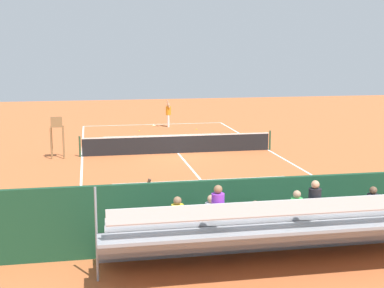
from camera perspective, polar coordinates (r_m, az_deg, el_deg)
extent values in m
plane|color=#BC6033|center=(29.11, -1.46, -0.96)|extent=(60.00, 60.00, 0.00)
cube|color=white|center=(39.86, -4.02, 2.05)|extent=(10.00, 0.10, 0.01)
cube|color=white|center=(18.66, 4.03, -7.37)|extent=(10.00, 0.10, 0.01)
cube|color=white|center=(30.30, 7.91, -0.60)|extent=(0.10, 22.00, 0.01)
cube|color=white|center=(28.75, -11.35, -1.29)|extent=(0.10, 22.00, 0.01)
cube|color=white|center=(35.00, -3.06, 0.93)|extent=(7.50, 0.10, 0.01)
cube|color=white|center=(23.30, 0.94, -3.78)|extent=(7.50, 0.10, 0.01)
cube|color=white|center=(29.11, -1.46, -0.95)|extent=(0.10, 12.10, 0.01)
cube|color=white|center=(39.86, -4.02, 2.05)|extent=(0.10, 0.30, 0.01)
cube|color=black|center=(29.02, -1.47, -0.08)|extent=(10.00, 0.02, 0.91)
cube|color=white|center=(28.94, -1.47, 0.87)|extent=(10.00, 0.04, 0.06)
cylinder|color=#2D5133|center=(30.24, 8.11, 0.39)|extent=(0.10, 0.10, 1.07)
cylinder|color=#2D5133|center=(28.65, -11.59, -0.26)|extent=(0.10, 0.10, 1.07)
cube|color=#194228|center=(15.61, 6.90, -7.11)|extent=(18.00, 0.16, 2.00)
cube|color=gray|center=(15.55, 7.23, -10.21)|extent=(9.00, 0.10, 0.45)
cube|color=gray|center=(15.17, 7.66, -10.00)|extent=(9.00, 0.80, 0.08)
cube|color=gray|center=(15.57, 7.19, -10.17)|extent=(9.00, 0.04, 0.45)
cube|color=silver|center=(14.94, 7.81, -8.62)|extent=(8.60, 0.36, 0.04)
cube|color=silver|center=(14.72, 8.06, -8.10)|extent=(8.60, 0.03, 0.36)
cube|color=gray|center=(14.31, 8.71, -9.38)|extent=(9.00, 0.80, 0.08)
cube|color=gray|center=(14.71, 8.20, -9.58)|extent=(9.00, 0.04, 0.45)
cube|color=silver|center=(14.08, 8.90, -7.90)|extent=(8.60, 0.36, 0.04)
cube|color=silver|center=(13.86, 9.17, -7.33)|extent=(8.60, 0.03, 0.36)
cube|color=gray|center=(13.45, 9.91, -8.66)|extent=(9.00, 0.80, 0.08)
cube|color=gray|center=(13.85, 9.33, -8.90)|extent=(9.00, 0.04, 0.45)
cube|color=silver|center=(13.23, 10.11, -7.08)|extent=(8.60, 0.36, 0.04)
cube|color=silver|center=(13.02, 10.42, -6.46)|extent=(8.60, 0.03, 0.36)
cylinder|color=gray|center=(13.45, -9.90, -9.28)|extent=(0.06, 0.06, 2.35)
cube|color=#2D2D33|center=(14.99, 6.41, -8.37)|extent=(0.32, 0.40, 0.12)
cylinder|color=white|center=(14.79, 6.57, -7.46)|extent=(0.30, 0.30, 0.45)
sphere|color=#8C6647|center=(14.69, 6.60, -6.26)|extent=(0.20, 0.20, 0.20)
cube|color=#2D2D33|center=(14.52, -1.94, -8.92)|extent=(0.32, 0.40, 0.12)
cylinder|color=purple|center=(14.31, -1.87, -8.00)|extent=(0.30, 0.30, 0.45)
sphere|color=tan|center=(14.22, -1.88, -6.76)|extent=(0.20, 0.20, 0.20)
cube|color=#2D2D33|center=(13.62, -1.59, -8.23)|extent=(0.32, 0.40, 0.12)
cylinder|color=yellow|center=(13.42, -1.52, -7.23)|extent=(0.30, 0.30, 0.45)
sphere|color=#8C6647|center=(13.33, -1.52, -5.90)|extent=(0.20, 0.20, 0.20)
cube|color=#2D2D33|center=(14.40, 10.61, -7.38)|extent=(0.32, 0.40, 0.12)
cylinder|color=green|center=(14.21, 10.82, -6.42)|extent=(0.30, 0.30, 0.45)
sphere|color=tan|center=(14.12, 10.86, -5.16)|extent=(0.20, 0.20, 0.20)
cube|color=#2D2D33|center=(13.61, 12.41, -6.50)|extent=(0.32, 0.40, 0.12)
cylinder|color=black|center=(13.42, 12.65, -5.48)|extent=(0.30, 0.30, 0.45)
sphere|color=tan|center=(13.34, 12.71, -4.13)|extent=(0.20, 0.20, 0.20)
cube|color=#2D2D33|center=(13.77, 1.90, -8.02)|extent=(0.32, 0.40, 0.12)
cylinder|color=#9399A3|center=(13.57, 2.02, -7.03)|extent=(0.30, 0.30, 0.45)
sphere|color=tan|center=(13.48, 2.03, -5.71)|extent=(0.20, 0.20, 0.20)
cube|color=#2D2D33|center=(12.89, 2.58, -7.22)|extent=(0.32, 0.40, 0.12)
cylinder|color=purple|center=(12.69, 2.72, -6.15)|extent=(0.30, 0.30, 0.45)
sphere|color=#8C6647|center=(12.60, 2.73, -4.73)|extent=(0.20, 0.20, 0.20)
cube|color=#2D2D33|center=(15.26, 17.99, -6.70)|extent=(0.32, 0.40, 0.12)
cylinder|color=black|center=(15.08, 18.27, -5.79)|extent=(0.30, 0.30, 0.45)
sphere|color=brown|center=(15.00, 18.34, -4.59)|extent=(0.20, 0.20, 0.20)
cylinder|color=olive|center=(28.84, -13.19, 0.28)|extent=(0.07, 0.07, 1.60)
cylinder|color=olive|center=(28.87, -14.38, 0.24)|extent=(0.07, 0.07, 1.60)
cylinder|color=olive|center=(28.25, -13.24, 0.08)|extent=(0.07, 0.07, 1.60)
cylinder|color=olive|center=(28.28, -14.45, 0.04)|extent=(0.07, 0.07, 1.60)
cube|color=olive|center=(28.43, -13.89, 1.81)|extent=(0.56, 0.56, 0.06)
cube|color=olive|center=(28.15, -13.93, 2.28)|extent=(0.56, 0.06, 0.48)
cube|color=olive|center=(28.39, -13.37, 2.13)|extent=(0.04, 0.48, 0.04)
cube|color=olive|center=(28.42, -14.42, 2.09)|extent=(0.04, 0.48, 0.04)
cube|color=#234C2D|center=(17.44, 14.53, -7.40)|extent=(1.80, 0.40, 0.05)
cylinder|color=#234C2D|center=(17.83, 16.70, -7.88)|extent=(0.06, 0.06, 0.45)
cylinder|color=#234C2D|center=(17.21, 12.21, -8.33)|extent=(0.06, 0.06, 0.45)
cube|color=#234C2D|center=(17.20, 14.83, -6.62)|extent=(1.80, 0.04, 0.36)
cube|color=#334C8C|center=(16.65, 8.85, -9.02)|extent=(0.90, 0.36, 0.36)
cylinder|color=white|center=(38.63, -2.46, 2.44)|extent=(0.14, 0.14, 0.85)
cylinder|color=white|center=(38.41, -2.47, 2.39)|extent=(0.14, 0.14, 0.85)
cylinder|color=orange|center=(38.43, -2.47, 3.49)|extent=(0.42, 0.42, 0.60)
sphere|color=tan|center=(38.39, -2.48, 4.10)|extent=(0.22, 0.22, 0.22)
cylinder|color=tan|center=(38.16, -2.50, 4.19)|extent=(0.26, 0.14, 0.55)
cylinder|color=tan|center=(38.65, -2.46, 3.57)|extent=(0.11, 0.11, 0.50)
cylinder|color=black|center=(39.00, -3.67, 1.89)|extent=(0.22, 0.22, 0.03)
torus|color=#D8CC4C|center=(39.17, -3.99, 1.92)|extent=(0.43, 0.43, 0.02)
cylinder|color=white|center=(39.17, -3.99, 1.92)|extent=(0.25, 0.25, 0.00)
sphere|color=#CCDB33|center=(36.76, -5.51, 1.39)|extent=(0.07, 0.07, 0.07)
sphere|color=#CCDB33|center=(37.18, 0.47, 1.53)|extent=(0.07, 0.07, 0.07)
cylinder|color=#232328|center=(15.66, -4.75, -9.23)|extent=(0.14, 0.14, 0.85)
cylinder|color=#232328|center=(15.87, -4.67, -8.96)|extent=(0.14, 0.14, 0.85)
cylinder|color=red|center=(15.54, -4.75, -6.57)|extent=(0.42, 0.42, 0.60)
sphere|color=brown|center=(15.43, -4.77, -5.11)|extent=(0.22, 0.22, 0.22)
cylinder|color=brown|center=(15.62, -4.70, -4.58)|extent=(0.26, 0.14, 0.55)
cylinder|color=brown|center=(15.32, -4.83, -6.70)|extent=(0.11, 0.11, 0.50)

